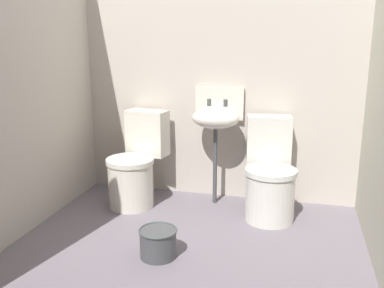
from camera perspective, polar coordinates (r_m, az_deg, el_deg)
ground_plane at (r=2.89m, az=-1.53°, el=-15.82°), size 2.80×2.80×0.08m
wall_back at (r=3.73m, az=3.68°, el=11.11°), size 2.80×0.10×2.42m
wall_left at (r=3.18m, az=-23.75°, el=9.43°), size 0.10×2.60×2.42m
toilet_left at (r=3.68m, az=-7.54°, el=-3.08°), size 0.47×0.65×0.78m
toilet_right at (r=3.44m, az=10.37°, el=-4.45°), size 0.47×0.64×0.78m
sink at (r=3.57m, az=3.29°, el=3.64°), size 0.42×0.35×0.99m
bucket at (r=2.86m, az=-4.57°, el=-13.01°), size 0.26×0.26×0.19m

